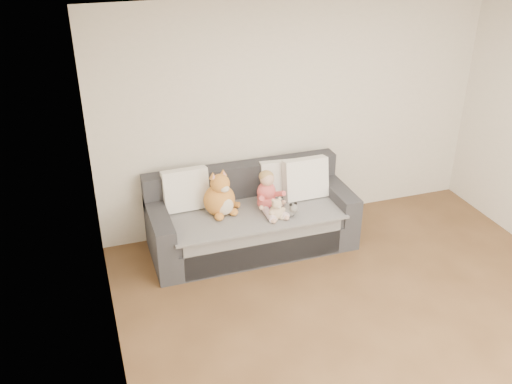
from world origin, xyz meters
TOP-DOWN VIEW (x-y plane):
  - room_shell at (0.00, 0.42)m, footprint 5.00×5.00m
  - sofa at (-0.67, 2.06)m, footprint 2.20×0.94m
  - cushion_left at (-1.33, 2.26)m, footprint 0.49×0.23m
  - cushion_right_back at (-0.27, 2.25)m, footprint 0.45×0.24m
  - cushion_right_front at (-0.02, 2.10)m, footprint 0.50×0.23m
  - toddler at (-0.51, 1.95)m, footprint 0.32×0.46m
  - plush_cat at (-1.01, 2.03)m, footprint 0.41×0.40m
  - teddy_bear at (-0.49, 1.73)m, footprint 0.19×0.15m
  - plush_cow at (-0.33, 1.75)m, footprint 0.15×0.23m
  - sippy_cup at (-0.50, 1.83)m, footprint 0.09×0.07m

SIDE VIEW (x-z plane):
  - sofa at x=-0.67m, z-range -0.12..0.73m
  - sippy_cup at x=-0.50m, z-range 0.48..0.58m
  - plush_cow at x=-0.33m, z-range 0.46..0.64m
  - teddy_bear at x=-0.49m, z-range 0.45..0.69m
  - toddler at x=-0.51m, z-range 0.44..0.88m
  - plush_cat at x=-1.01m, z-range 0.40..0.92m
  - cushion_right_back at x=-0.27m, z-range 0.47..0.88m
  - cushion_left at x=-1.33m, z-range 0.46..0.93m
  - cushion_right_front at x=-0.02m, z-range 0.46..0.93m
  - room_shell at x=0.00m, z-range -1.20..3.80m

